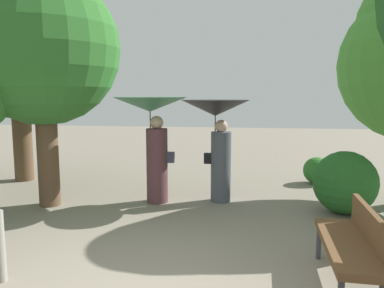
# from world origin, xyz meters

# --- Properties ---
(person_left) EXTENTS (1.36, 1.36, 1.98)m
(person_left) POSITION_xyz_m (-0.67, 3.39, 1.49)
(person_left) COLOR #563338
(person_left) RESTS_ON ground
(person_right) EXTENTS (1.28, 1.28, 1.92)m
(person_right) POSITION_xyz_m (0.51, 3.61, 1.46)
(person_right) COLOR #474C56
(person_right) RESTS_ON ground
(park_bench) EXTENTS (0.56, 1.52, 0.83)m
(park_bench) POSITION_xyz_m (2.18, 0.55, 0.51)
(park_bench) COLOR #38383D
(park_bench) RESTS_ON ground
(tree_near_left) EXTENTS (2.69, 2.69, 4.65)m
(tree_near_left) POSITION_xyz_m (-2.50, 2.92, 3.06)
(tree_near_left) COLOR brown
(tree_near_left) RESTS_ON ground
(tree_mid_left) EXTENTS (3.50, 3.50, 5.47)m
(tree_mid_left) POSITION_xyz_m (-4.16, 4.75, 3.48)
(tree_mid_left) COLOR brown
(tree_mid_left) RESTS_ON ground
(bush_path_left) EXTENTS (1.07, 1.07, 1.07)m
(bush_path_left) POSITION_xyz_m (2.73, 3.17, 0.54)
(bush_path_left) COLOR #235B23
(bush_path_left) RESTS_ON ground
(bush_path_right) EXTENTS (0.61, 0.61, 0.61)m
(bush_path_right) POSITION_xyz_m (2.67, 5.35, 0.31)
(bush_path_right) COLOR #2D6B28
(bush_path_right) RESTS_ON ground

